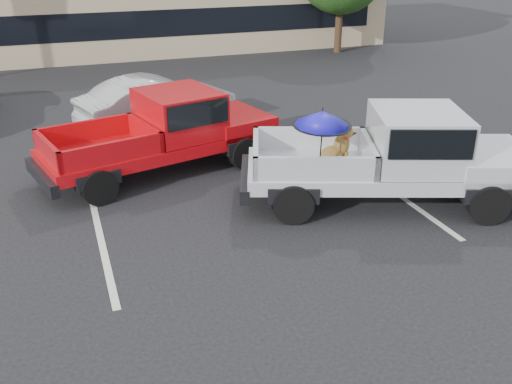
# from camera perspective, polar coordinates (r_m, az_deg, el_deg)

# --- Properties ---
(ground) EXTENTS (90.00, 90.00, 0.00)m
(ground) POSITION_cam_1_polar(r_m,az_deg,el_deg) (9.61, 3.95, -6.49)
(ground) COLOR black
(ground) RESTS_ON ground
(stripe_left) EXTENTS (0.12, 5.00, 0.01)m
(stripe_left) POSITION_cam_1_polar(r_m,az_deg,el_deg) (10.72, -15.41, -3.88)
(stripe_left) COLOR silver
(stripe_left) RESTS_ON ground
(stripe_right) EXTENTS (0.12, 5.00, 0.01)m
(stripe_right) POSITION_cam_1_polar(r_m,az_deg,el_deg) (12.48, 12.98, 0.52)
(stripe_right) COLOR silver
(stripe_right) RESTS_ON ground
(silver_pickup) EXTENTS (6.02, 3.80, 2.06)m
(silver_pickup) POSITION_cam_1_polar(r_m,az_deg,el_deg) (11.45, 14.48, 3.83)
(silver_pickup) COLOR black
(silver_pickup) RESTS_ON ground
(red_pickup) EXTENTS (5.70, 3.15, 1.78)m
(red_pickup) POSITION_cam_1_polar(r_m,az_deg,el_deg) (12.96, -8.23, 6.40)
(red_pickup) COLOR black
(red_pickup) RESTS_ON ground
(silver_sedan) EXTENTS (4.61, 2.77, 1.44)m
(silver_sedan) POSITION_cam_1_polar(r_m,az_deg,el_deg) (15.98, -9.76, 8.79)
(silver_sedan) COLOR #A0A2A7
(silver_sedan) RESTS_ON ground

